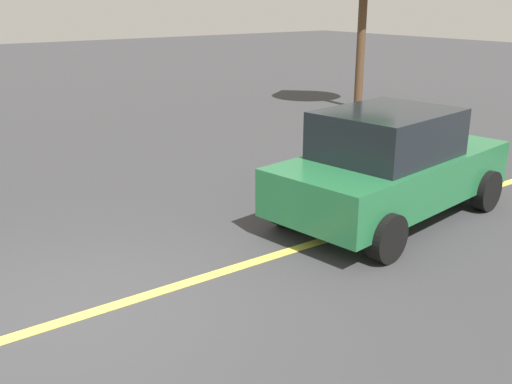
{
  "coord_description": "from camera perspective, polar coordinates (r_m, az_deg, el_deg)",
  "views": [
    {
      "loc": [
        -1.71,
        -5.45,
        3.17
      ],
      "look_at": [
        1.96,
        -0.44,
        1.11
      ],
      "focal_mm": 41.29,
      "sensor_mm": 36.0,
      "label": 1
    }
  ],
  "objects": [
    {
      "name": "lane_marking_centre",
      "position": [
        7.87,
        4.25,
        -5.41
      ],
      "size": [
        28.0,
        0.16,
        0.01
      ],
      "primitive_type": "cube",
      "color": "#E0D14C"
    },
    {
      "name": "ground_plane",
      "position": [
        6.53,
        -16.72,
        -11.52
      ],
      "size": [
        80.0,
        80.0,
        0.0
      ],
      "primitive_type": "plane",
      "color": "#38383A"
    },
    {
      "name": "car_green_behind_van",
      "position": [
        8.84,
        12.9,
        2.51
      ],
      "size": [
        4.18,
        2.37,
        1.66
      ],
      "color": "#236B3D",
      "rests_on": "ground_plane"
    }
  ]
}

